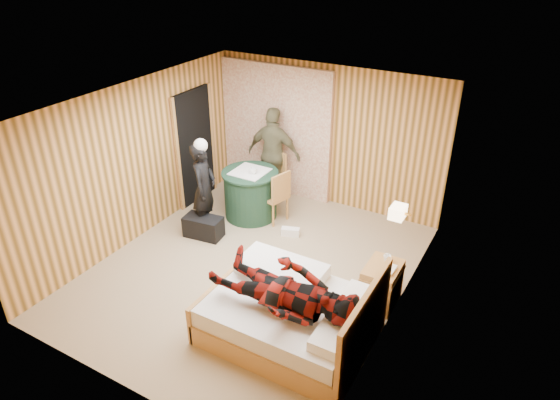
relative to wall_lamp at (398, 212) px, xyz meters
The scene contains 23 objects.
floor 2.36m from the wall_lamp, 166.83° to the right, with size 4.20×5.00×0.01m, color tan.
ceiling 2.31m from the wall_lamp, 166.83° to the right, with size 4.20×5.00×0.01m, color silver.
wall_back 2.81m from the wall_lamp, 133.17° to the left, with size 4.20×0.02×2.50m, color #EFA65B.
wall_left 4.05m from the wall_lamp, behind, with size 0.02×5.00×2.50m, color #EFA65B.
wall_right 0.49m from the wall_lamp, 68.55° to the right, with size 0.02×5.00×2.50m, color #EFA65B.
curtain 3.53m from the wall_lamp, 145.89° to the left, with size 2.20×0.08×2.40m, color white.
doorway 4.10m from the wall_lamp, 166.59° to the left, with size 0.06×0.90×2.05m, color black.
wall_lamp is the anchor object (origin of this frame).
bed 1.84m from the wall_lamp, 121.02° to the right, with size 1.95×1.49×1.03m.
nightstand 1.02m from the wall_lamp, 101.41° to the right, with size 0.44×0.60×0.58m.
round_table 3.05m from the wall_lamp, 162.40° to the left, with size 0.96×0.96×0.85m.
chair_far 3.30m from the wall_lamp, 149.41° to the left, with size 0.55×0.55×0.93m.
chair_near 2.60m from the wall_lamp, 157.83° to the left, with size 0.51×0.51×0.93m.
duffel_bag 3.30m from the wall_lamp, behind, with size 0.61×0.33×0.35m, color black.
sneaker_left 3.02m from the wall_lamp, 166.43° to the left, with size 0.24×0.10×0.11m, color white.
sneaker_right 2.34m from the wall_lamp, 160.83° to the left, with size 0.30×0.12×0.13m, color white.
woman_standing 3.24m from the wall_lamp, behind, with size 0.56×0.37×1.53m, color black.
man_at_table 3.29m from the wall_lamp, 148.80° to the left, with size 1.01×0.42×1.72m, color #686545.
man_on_bed 1.77m from the wall_lamp, 116.54° to the right, with size 1.77×0.67×0.86m, color maroon.
book_lower 0.76m from the wall_lamp, 99.29° to the right, with size 0.17×0.22×0.02m, color white.
book_upper 0.74m from the wall_lamp, 99.29° to the right, with size 0.16×0.22×0.02m, color white.
cup_nightstand 0.68m from the wall_lamp, 117.20° to the right, with size 0.10×0.10×0.09m, color white.
cup_table 2.84m from the wall_lamp, 162.76° to the left, with size 0.12×0.12×0.10m, color white.
Camera 1 is at (3.31, -4.99, 4.41)m, focal length 32.00 mm.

